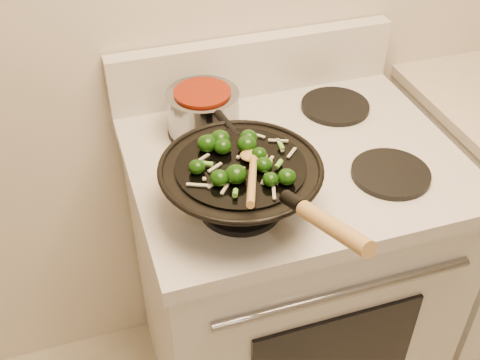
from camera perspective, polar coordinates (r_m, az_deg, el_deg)
name	(u,v)px	position (r m, az deg, el deg)	size (l,w,h in m)	color
stove	(284,277)	(1.76, 4.16, -9.20)	(0.78, 0.67, 1.08)	silver
wok	(242,184)	(1.24, 0.16, -0.35)	(0.34, 0.56, 0.22)	black
stirfry	(236,156)	(1.22, -0.40, 2.31)	(0.25, 0.22, 0.04)	black
wooden_spoon	(253,168)	(1.16, 1.23, 1.13)	(0.12, 0.25, 0.09)	#AD8244
saucepan	(203,110)	(1.48, -3.50, 6.61)	(0.18, 0.29, 0.10)	gray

